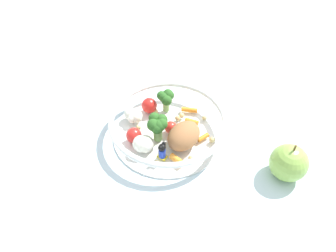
% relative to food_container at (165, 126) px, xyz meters
% --- Properties ---
extents(ground_plane, '(2.40, 2.40, 0.00)m').
position_rel_food_container_xyz_m(ground_plane, '(-0.02, 0.01, -0.03)').
color(ground_plane, silver).
extents(food_container, '(0.24, 0.24, 0.07)m').
position_rel_food_container_xyz_m(food_container, '(0.00, 0.00, 0.00)').
color(food_container, white).
rests_on(food_container, ground_plane).
extents(loose_apple, '(0.07, 0.07, 0.08)m').
position_rel_food_container_xyz_m(loose_apple, '(-0.24, 0.05, 0.01)').
color(loose_apple, '#8CB74C').
rests_on(loose_apple, ground_plane).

